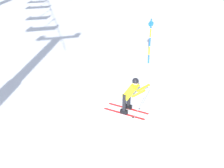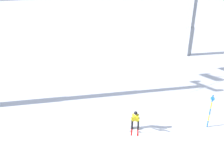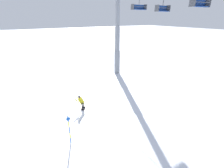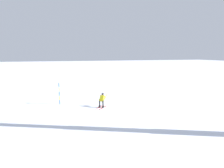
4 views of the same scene
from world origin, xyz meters
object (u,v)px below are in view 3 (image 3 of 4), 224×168
Objects in this scene: chairlift_seat_nearest at (139,7)px; chairlift_seat_second at (162,8)px; skier_carving_main at (81,101)px; lift_tower_near at (117,43)px; trail_marker_pole at (69,129)px; chairlift_seat_middle at (199,3)px.

chairlift_seat_nearest is 3.88m from chairlift_seat_second.
lift_tower_near is at bearing 130.31° from skier_carving_main.
chairlift_seat_nearest is at bearing 108.94° from skier_carving_main.
trail_marker_pole is at bearing -44.24° from lift_tower_near.
skier_carving_main is 13.80m from chairlift_seat_middle.
trail_marker_pole reaches higher than skier_carving_main.
lift_tower_near reaches higher than skier_carving_main.
chairlift_seat_second is at bearing -180.00° from chairlift_seat_middle.
chairlift_seat_second reaches higher than trail_marker_pole.
lift_tower_near is 17.39m from trail_marker_pole.
chairlift_seat_middle is at bearing 0.00° from lift_tower_near.
lift_tower_near is at bearing 180.00° from chairlift_seat_nearest.
trail_marker_pole is (3.59, -11.86, -8.32)m from chairlift_seat_second.
chairlift_seat_second is (3.87, -0.00, -0.24)m from chairlift_seat_nearest.
skier_carving_main is 12.93m from lift_tower_near.
chairlift_seat_second reaches higher than skier_carving_main.
skier_carving_main is at bearing -94.03° from chairlift_seat_second.
skier_carving_main is 0.69× the size of trail_marker_pole.
chairlift_seat_middle reaches higher than trail_marker_pole.
chairlift_seat_nearest and chairlift_seat_middle have the same top height.
trail_marker_pole is at bearing -73.18° from chairlift_seat_second.
skier_carving_main is at bearing 149.46° from trail_marker_pole.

